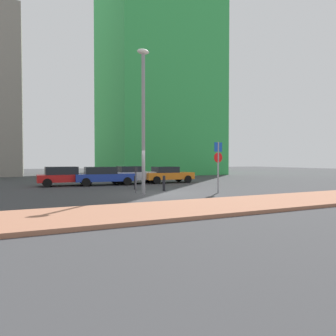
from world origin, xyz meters
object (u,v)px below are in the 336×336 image
Objects in this scene: parked_car_blue at (104,176)px; street_lamp at (143,111)px; traffic_bollard_near at (135,183)px; traffic_bollard_mid at (164,183)px; parking_meter at (136,177)px; parked_car_orange at (167,174)px; parked_car_silver at (133,175)px; parked_car_red at (65,176)px; parking_sign_post at (218,161)px.

street_lamp reaches higher than parked_car_blue.
traffic_bollard_mid reaches higher than traffic_bollard_near.
parked_car_orange is at bearing 51.92° from parking_meter.
traffic_bollard_near is (-1.52, -4.96, -0.30)m from parked_car_silver.
traffic_bollard_mid is at bearing 34.21° from street_lamp.
traffic_bollard_near is 2.16m from traffic_bollard_mid.
parked_car_blue is 2.63m from parked_car_silver.
traffic_bollard_mid is (1.86, 1.26, -4.27)m from street_lamp.
parked_car_silver reaches higher than traffic_bollard_near.
parked_car_red is 7.77m from parking_meter.
parked_car_silver is 6.64m from traffic_bollard_mid.
parking_sign_post is at bearing -49.70° from parked_car_red.
parked_car_silver is 4.57× the size of traffic_bollard_near.
traffic_bollard_mid is at bearing 9.37° from parking_meter.
parking_sign_post is at bearing -24.72° from parking_meter.
traffic_bollard_near is (0.50, 2.94, -4.30)m from street_lamp.
parked_car_silver is 9.38m from parking_sign_post.
parking_meter reaches higher than parked_car_blue.
parking_meter reaches higher than traffic_bollard_mid.
street_lamp is at bearing 165.47° from parking_sign_post.
traffic_bollard_near is at bearing -76.56° from parked_car_blue.
parking_sign_post is at bearing -44.00° from traffic_bollard_mid.
parking_sign_post reaches higher than traffic_bollard_near.
street_lamp reaches higher than parking_sign_post.
parked_car_blue is 4.84× the size of traffic_bollard_mid.
parked_car_silver is at bearing -0.95° from parked_car_red.
traffic_bollard_near is (1.05, -4.38, -0.30)m from parked_car_blue.
parked_car_blue reaches higher than traffic_bollard_near.
parking_sign_post is at bearing -59.98° from parked_car_blue.
parked_car_red is at bearing 128.01° from traffic_bollard_mid.
parked_car_red reaches higher than traffic_bollard_mid.
traffic_bollard_mid is at bearing -68.32° from parked_car_blue.
traffic_bollard_mid is (1.99, 0.33, -0.49)m from parking_meter.
street_lamp is 5.23m from traffic_bollard_near.
traffic_bollard_near is at bearing -134.67° from parked_car_orange.
parked_car_red is 4.31× the size of traffic_bollard_mid.
street_lamp reaches higher than parked_car_silver.
parked_car_blue is 1.54× the size of parking_sign_post.
parking_sign_post reaches higher than parked_car_orange.
parked_car_red is 5.41m from parked_car_silver.
parked_car_silver is at bearing 75.70° from street_lamp.
parking_meter is at bearing -107.53° from traffic_bollard_near.
parking_meter is 1.56× the size of traffic_bollard_mid.
parked_car_red reaches higher than parked_car_silver.
parked_car_silver is 7.29m from parking_meter.
parking_meter reaches higher than parked_car_orange.
parking_sign_post is (-0.69, -8.63, 1.19)m from parked_car_orange.
street_lamp reaches higher than parking_meter.
parked_car_orange is 8.35m from parking_meter.
parked_car_red is 4.61× the size of traffic_bollard_near.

